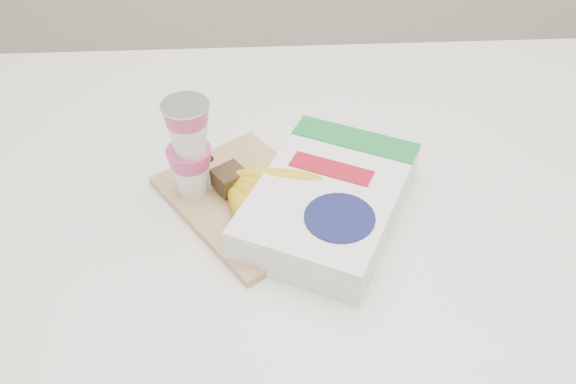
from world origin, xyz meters
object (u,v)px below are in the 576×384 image
object	(u,v)px
cutting_board	(249,201)
cereal_box	(328,201)
table	(302,345)
yogurt_stack	(189,146)
bananas	(264,197)

from	to	relation	value
cutting_board	cereal_box	world-z (taller)	cereal_box
table	yogurt_stack	bearing A→B (deg)	-167.02
cereal_box	yogurt_stack	bearing A→B (deg)	-168.79
table	cereal_box	xyz separation A→B (m)	(0.03, -0.10, 0.54)
bananas	cereal_box	bearing A→B (deg)	-3.41
cereal_box	cutting_board	bearing A→B (deg)	-169.96
cutting_board	yogurt_stack	world-z (taller)	yogurt_stack
yogurt_stack	cereal_box	bearing A→B (deg)	-14.92
table	bananas	xyz separation A→B (m)	(-0.07, -0.09, 0.55)
bananas	yogurt_stack	xyz separation A→B (m)	(-0.11, 0.05, 0.07)
cutting_board	cereal_box	size ratio (longest dim) A/B	0.78
table	cereal_box	world-z (taller)	cereal_box
table	cutting_board	bearing A→B (deg)	-146.67
table	yogurt_stack	xyz separation A→B (m)	(-0.19, -0.04, 0.61)
table	cereal_box	distance (m)	0.55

